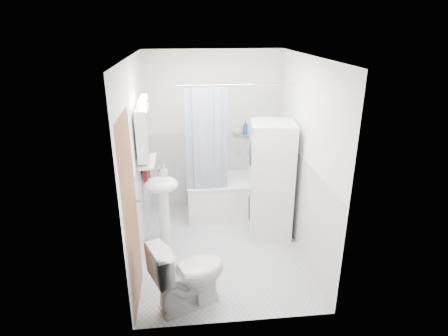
{
  "coord_description": "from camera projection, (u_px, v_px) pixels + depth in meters",
  "views": [
    {
      "loc": [
        -0.43,
        -4.15,
        2.74
      ],
      "look_at": [
        0.03,
        0.15,
        1.06
      ],
      "focal_mm": 30.0,
      "sensor_mm": 36.0,
      "label": 1
    }
  ],
  "objects": [
    {
      "name": "shampoo_a",
      "position": [
        237.0,
        130.0,
        5.62
      ],
      "size": [
        0.13,
        0.17,
        0.13
      ],
      "primitive_type": "imported",
      "color": "gray",
      "rests_on": "shower_caddy"
    },
    {
      "name": "wainscot",
      "position": [
        220.0,
        196.0,
        4.93
      ],
      "size": [
        1.98,
        2.58,
        2.58
      ],
      "color": "white",
      "rests_on": "ground"
    },
    {
      "name": "soap_pump",
      "position": [
        164.0,
        175.0,
        4.69
      ],
      "size": [
        0.08,
        0.17,
        0.08
      ],
      "primitive_type": "imported",
      "color": "gray",
      "rests_on": "sink"
    },
    {
      "name": "door",
      "position": [
        138.0,
        201.0,
        3.91
      ],
      "size": [
        0.05,
        2.0,
        2.0
      ],
      "color": "brown",
      "rests_on": "ground"
    },
    {
      "name": "shelf_cup",
      "position": [
        148.0,
        153.0,
        4.53
      ],
      "size": [
        0.1,
        0.09,
        0.1
      ],
      "primitive_type": "imported",
      "color": "gray",
      "rests_on": "shelf"
    },
    {
      "name": "shelf_bottle",
      "position": [
        146.0,
        162.0,
        4.29
      ],
      "size": [
        0.07,
        0.18,
        0.07
      ],
      "primitive_type": "imported",
      "color": "gray",
      "rests_on": "shelf"
    },
    {
      "name": "sink",
      "position": [
        162.0,
        195.0,
        4.72
      ],
      "size": [
        0.44,
        0.37,
        1.04
      ],
      "color": "white",
      "rests_on": "ground"
    },
    {
      "name": "shower_caddy",
      "position": [
        252.0,
        135.0,
        5.66
      ],
      "size": [
        0.22,
        0.06,
        0.02
      ],
      "primitive_type": "cube",
      "color": "silver",
      "rests_on": "room_walls"
    },
    {
      "name": "shower_curtain",
      "position": [
        207.0,
        142.0,
        4.98
      ],
      "size": [
        0.55,
        0.02,
        1.45
      ],
      "color": "#15244B",
      "rests_on": "curtain_rod"
    },
    {
      "name": "shelf",
      "position": [
        147.0,
        161.0,
        4.45
      ],
      "size": [
        0.18,
        0.54,
        0.02
      ],
      "primitive_type": "cube",
      "color": "silver",
      "rests_on": "room_walls"
    },
    {
      "name": "shampoo_b",
      "position": [
        245.0,
        132.0,
        5.64
      ],
      "size": [
        0.08,
        0.21,
        0.08
      ],
      "primitive_type": "imported",
      "color": "#244B90",
      "rests_on": "shower_caddy"
    },
    {
      "name": "curtain_rod",
      "position": [
        243.0,
        85.0,
        4.76
      ],
      "size": [
        1.69,
        0.02,
        0.02
      ],
      "primitive_type": "cylinder",
      "rotation": [
        0.0,
        1.57,
        0.0
      ],
      "color": "silver",
      "rests_on": "room_walls"
    },
    {
      "name": "floor",
      "position": [
        223.0,
        248.0,
        4.88
      ],
      "size": [
        2.6,
        2.6,
        0.0
      ],
      "primitive_type": "plane",
      "color": "silver",
      "rests_on": "ground"
    },
    {
      "name": "towel",
      "position": [
        145.0,
        147.0,
        4.64
      ],
      "size": [
        0.07,
        0.38,
        0.91
      ],
      "color": "maroon",
      "rests_on": "room_walls"
    },
    {
      "name": "tub_spout",
      "position": [
        248.0,
        151.0,
        5.76
      ],
      "size": [
        0.04,
        0.12,
        0.04
      ],
      "primitive_type": "cylinder",
      "rotation": [
        1.57,
        0.0,
        0.0
      ],
      "color": "silver",
      "rests_on": "room_walls"
    },
    {
      "name": "medicine_cabinet",
      "position": [
        144.0,
        132.0,
        4.31
      ],
      "size": [
        0.13,
        0.5,
        0.71
      ],
      "color": "white",
      "rests_on": "room_walls"
    },
    {
      "name": "toilet",
      "position": [
        189.0,
        273.0,
        3.78
      ],
      "size": [
        0.87,
        0.7,
        0.75
      ],
      "primitive_type": "imported",
      "rotation": [
        0.0,
        0.0,
        1.98
      ],
      "color": "white",
      "rests_on": "ground"
    },
    {
      "name": "room_walls",
      "position": [
        223.0,
        138.0,
        4.34
      ],
      "size": [
        2.6,
        2.6,
        2.6
      ],
      "color": "white",
      "rests_on": "ground"
    },
    {
      "name": "bathtub",
      "position": [
        238.0,
        194.0,
        5.65
      ],
      "size": [
        1.51,
        0.72,
        0.58
      ],
      "color": "white",
      "rests_on": "ground"
    },
    {
      "name": "washer_dryer",
      "position": [
        271.0,
        180.0,
        4.97
      ],
      "size": [
        0.63,
        0.62,
        1.57
      ],
      "rotation": [
        0.0,
        0.0,
        -0.13
      ],
      "color": "white",
      "rests_on": "ground"
    }
  ]
}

